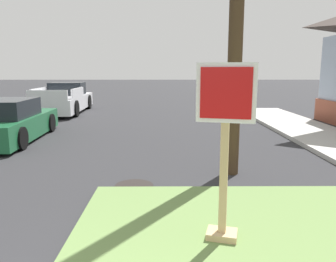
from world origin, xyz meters
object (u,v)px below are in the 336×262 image
parked_sedan_green (7,123)px  pickup_truck_white (65,100)px  stop_sign (224,160)px  manhole_cover (134,186)px

parked_sedan_green → pickup_truck_white: 6.90m
stop_sign → parked_sedan_green: 8.22m
manhole_cover → pickup_truck_white: 11.88m
parked_sedan_green → pickup_truck_white: (-0.33, 6.89, 0.07)m
stop_sign → manhole_cover: bearing=121.3°
pickup_truck_white → parked_sedan_green: bearing=-87.2°
stop_sign → pickup_truck_white: bearing=113.9°
parked_sedan_green → manhole_cover: bearing=-44.2°
stop_sign → parked_sedan_green: stop_sign is taller
parked_sedan_green → pickup_truck_white: size_ratio=0.78×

